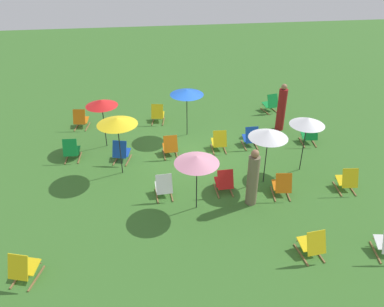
{
  "coord_description": "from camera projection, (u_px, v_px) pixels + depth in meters",
  "views": [
    {
      "loc": [
        1.46,
        12.21,
        7.12
      ],
      "look_at": [
        0.0,
        1.2,
        0.5
      ],
      "focal_mm": 36.16,
      "sensor_mm": 36.0,
      "label": 1
    }
  ],
  "objects": [
    {
      "name": "umbrella_1",
      "position": [
        117.0,
        121.0,
        11.87
      ],
      "size": [
        1.27,
        1.27,
        2.0
      ],
      "color": "black",
      "rests_on": "ground"
    },
    {
      "name": "deckchair_12",
      "position": [
        170.0,
        147.0,
        13.59
      ],
      "size": [
        0.51,
        0.78,
        0.83
      ],
      "rotation": [
        0.0,
        0.0,
        0.05
      ],
      "color": "olive",
      "rests_on": "ground"
    },
    {
      "name": "deckchair_14",
      "position": [
        23.0,
        268.0,
        8.79
      ],
      "size": [
        0.68,
        0.87,
        0.83
      ],
      "rotation": [
        0.0,
        0.0,
        -0.3
      ],
      "color": "olive",
      "rests_on": "ground"
    },
    {
      "name": "deckchair_6",
      "position": [
        224.0,
        182.0,
        11.74
      ],
      "size": [
        0.5,
        0.77,
        0.83
      ],
      "rotation": [
        0.0,
        0.0,
        0.03
      ],
      "color": "olive",
      "rests_on": "ground"
    },
    {
      "name": "deckchair_2",
      "position": [
        282.0,
        185.0,
        11.58
      ],
      "size": [
        0.56,
        0.81,
        0.83
      ],
      "rotation": [
        0.0,
        0.0,
        -0.11
      ],
      "color": "olive",
      "rests_on": "ground"
    },
    {
      "name": "umbrella_0",
      "position": [
        197.0,
        160.0,
        10.42
      ],
      "size": [
        1.24,
        1.24,
        1.75
      ],
      "color": "black",
      "rests_on": "ground"
    },
    {
      "name": "deckchair_5",
      "position": [
        251.0,
        137.0,
        14.17
      ],
      "size": [
        0.48,
        0.76,
        0.83
      ],
      "rotation": [
        0.0,
        0.0,
        0.0
      ],
      "color": "olive",
      "rests_on": "ground"
    },
    {
      "name": "deckchair_10",
      "position": [
        347.0,
        180.0,
        11.8
      ],
      "size": [
        0.54,
        0.8,
        0.83
      ],
      "rotation": [
        0.0,
        0.0,
        -0.09
      ],
      "color": "olive",
      "rests_on": "ground"
    },
    {
      "name": "deckchair_7",
      "position": [
        219.0,
        141.0,
        13.92
      ],
      "size": [
        0.49,
        0.77,
        0.83
      ],
      "rotation": [
        0.0,
        0.0,
        -0.01
      ],
      "color": "olive",
      "rests_on": "ground"
    },
    {
      "name": "person_1",
      "position": [
        253.0,
        179.0,
        11.03
      ],
      "size": [
        0.35,
        0.35,
        1.8
      ],
      "rotation": [
        0.0,
        0.0,
        4.64
      ],
      "color": "#72664C",
      "rests_on": "ground"
    },
    {
      "name": "umbrella_4",
      "position": [
        308.0,
        121.0,
        12.09
      ],
      "size": [
        1.11,
        1.11,
        1.92
      ],
      "color": "black",
      "rests_on": "ground"
    },
    {
      "name": "umbrella_2",
      "position": [
        101.0,
        103.0,
        13.51
      ],
      "size": [
        1.13,
        1.13,
        1.84
      ],
      "color": "black",
      "rests_on": "ground"
    },
    {
      "name": "deckchair_15",
      "position": [
        309.0,
        135.0,
        14.35
      ],
      "size": [
        0.55,
        0.8,
        0.83
      ],
      "rotation": [
        0.0,
        0.0,
        -0.1
      ],
      "color": "olive",
      "rests_on": "ground"
    },
    {
      "name": "deckchair_13",
      "position": [
        81.0,
        119.0,
        15.48
      ],
      "size": [
        0.58,
        0.82,
        0.83
      ],
      "rotation": [
        0.0,
        0.0,
        -0.14
      ],
      "color": "olive",
      "rests_on": "ground"
    },
    {
      "name": "ground_plane",
      "position": [
        188.0,
        149.0,
        14.2
      ],
      "size": [
        40.0,
        40.0,
        0.0
      ],
      "primitive_type": "plane",
      "color": "#386B28"
    },
    {
      "name": "deckchair_11",
      "position": [
        312.0,
        244.0,
        9.45
      ],
      "size": [
        0.55,
        0.81,
        0.83
      ],
      "rotation": [
        0.0,
        0.0,
        0.1
      ],
      "color": "olive",
      "rests_on": "ground"
    },
    {
      "name": "deckchair_9",
      "position": [
        121.0,
        152.0,
        13.28
      ],
      "size": [
        0.66,
        0.86,
        0.83
      ],
      "rotation": [
        0.0,
        0.0,
        -0.27
      ],
      "color": "olive",
      "rests_on": "ground"
    },
    {
      "name": "person_0",
      "position": [
        281.0,
        108.0,
        15.11
      ],
      "size": [
        0.45,
        0.45,
        1.91
      ],
      "rotation": [
        0.0,
        0.0,
        3.62
      ],
      "color": "maroon",
      "rests_on": "ground"
    },
    {
      "name": "umbrella_5",
      "position": [
        187.0,
        92.0,
        14.26
      ],
      "size": [
        1.25,
        1.25,
        1.87
      ],
      "color": "black",
      "rests_on": "ground"
    },
    {
      "name": "deckchair_3",
      "position": [
        271.0,
        104.0,
        16.83
      ],
      "size": [
        0.64,
        0.85,
        0.83
      ],
      "rotation": [
        0.0,
        0.0,
        0.23
      ],
      "color": "olive",
      "rests_on": "ground"
    },
    {
      "name": "deckchair_4",
      "position": [
        164.0,
        186.0,
        11.53
      ],
      "size": [
        0.52,
        0.78,
        0.83
      ],
      "rotation": [
        0.0,
        0.0,
        0.05
      ],
      "color": "olive",
      "rests_on": "ground"
    },
    {
      "name": "umbrella_3",
      "position": [
        268.0,
        134.0,
        11.5
      ],
      "size": [
        1.19,
        1.19,
        1.86
      ],
      "color": "black",
      "rests_on": "ground"
    },
    {
      "name": "deckchair_8",
      "position": [
        71.0,
        150.0,
        13.38
      ],
      "size": [
        0.51,
        0.78,
        0.83
      ],
      "rotation": [
        0.0,
        0.0,
        -0.04
      ],
      "color": "olive",
      "rests_on": "ground"
    },
    {
      "name": "deckchair_0",
      "position": [
        158.0,
        114.0,
        15.91
      ],
      "size": [
        0.59,
        0.83,
        0.83
      ],
      "rotation": [
        0.0,
        0.0,
        -0.17
      ],
      "color": "olive",
      "rests_on": "ground"
    }
  ]
}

